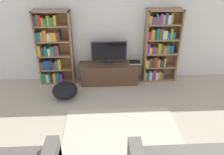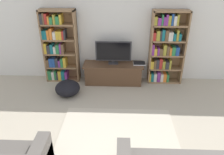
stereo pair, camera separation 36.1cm
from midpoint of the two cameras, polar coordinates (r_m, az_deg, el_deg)
wall_back at (r=5.44m, az=-2.72°, el=12.46°), size 8.80×0.06×2.60m
bookshelf_left at (r=5.56m, az=-17.07°, el=7.11°), size 0.84×0.30×1.80m
bookshelf_right at (r=5.53m, az=10.48°, el=7.96°), size 0.84×0.30×1.80m
tv_stand at (r=5.52m, az=-2.61°, el=1.10°), size 1.48×0.50×0.51m
television at (r=5.33m, az=-2.75°, el=6.64°), size 0.87×0.16×0.57m
laptop at (r=5.49m, az=4.08°, el=3.94°), size 0.30×0.26×0.03m
area_rug at (r=3.85m, az=0.19°, el=-16.88°), size 2.09×1.99×0.02m
beanbag_ottoman at (r=5.09m, az=-14.18°, el=-3.32°), size 0.56×0.56×0.34m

